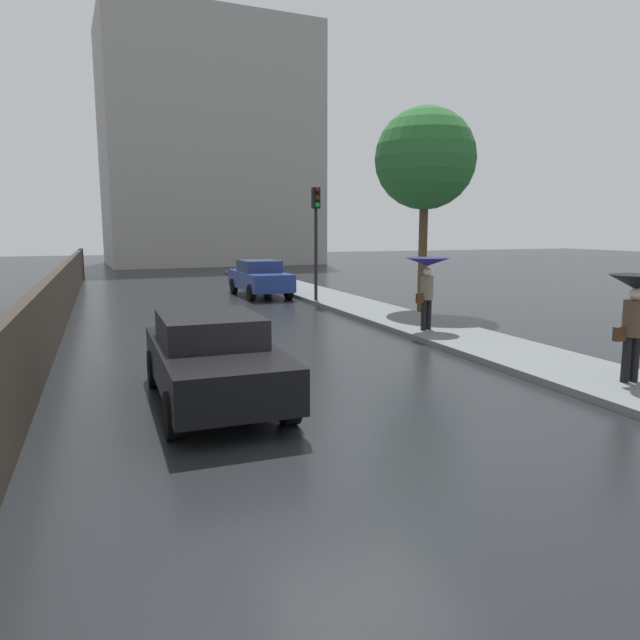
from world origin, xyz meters
TOP-DOWN VIEW (x-y plane):
  - ground at (0.00, 0.00)m, footprint 120.00×120.00m
  - car_black_near_kerb at (-1.58, 2.30)m, footprint 1.82×4.14m
  - car_blue_mid_road at (2.88, 16.53)m, footprint 1.82×4.37m
  - pedestrian_with_umbrella_near at (4.67, 6.33)m, footprint 1.16×1.16m
  - pedestrian_with_umbrella_far at (5.23, 0.55)m, footprint 0.91×0.91m
  - traffic_light at (4.21, 13.40)m, footprint 0.26×0.39m
  - street_tree_near at (6.76, 10.14)m, footprint 3.25×3.25m
  - distant_tower at (5.17, 40.54)m, footprint 16.47×10.83m

SIDE VIEW (x-z plane):
  - ground at x=0.00m, z-range 0.00..0.00m
  - car_black_near_kerb at x=-1.58m, z-range 0.03..1.42m
  - car_blue_mid_road at x=2.88m, z-range 0.02..1.49m
  - pedestrian_with_umbrella_far at x=5.23m, z-range 0.64..2.48m
  - pedestrian_with_umbrella_near at x=4.67m, z-range 0.73..2.60m
  - traffic_light at x=4.21m, z-range 0.94..5.03m
  - street_tree_near at x=6.76m, z-range 1.65..8.26m
  - distant_tower at x=5.17m, z-range 0.00..18.18m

